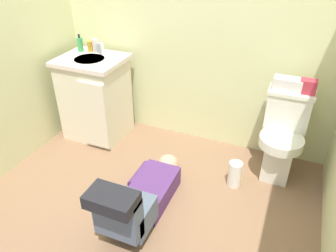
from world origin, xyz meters
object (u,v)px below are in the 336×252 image
Objects in this scene: bottle_white at (96,46)px; paper_towel_roll at (235,174)px; vanity_cabinet at (96,97)px; bottle_amber at (90,46)px; bottle_clear at (102,48)px; toiletry_bag at (308,86)px; soap_dispenser at (80,44)px; faucet at (98,48)px; tissue_box at (288,84)px; person_plumber at (141,197)px; toilet at (282,137)px.

paper_towel_roll is (1.52, -0.41, -0.77)m from bottle_white.
bottle_amber is at bearing 123.34° from vanity_cabinet.
bottle_clear is 0.47× the size of paper_towel_roll.
bottle_amber is at bearing 172.48° from bottle_clear.
toiletry_bag is at bearing 4.73° from vanity_cabinet.
toiletry_bag is at bearing 0.83° from soap_dispenser.
faucet is 0.81× the size of toiletry_bag.
paper_towel_roll is at bearing -121.88° from tissue_box.
toiletry_bag reaches higher than paper_towel_roll.
tissue_box is 0.15m from toiletry_bag.
bottle_clear is at bearing 74.11° from vanity_cabinet.
faucet is 1.74m from tissue_box.
vanity_cabinet is at bearing 170.27° from paper_towel_roll.
tissue_box is 0.96× the size of paper_towel_roll.
bottle_amber is at bearing 179.92° from toiletry_bag.
bottle_clear is (0.14, -0.02, 0.00)m from bottle_amber.
person_plumber is 10.58× the size of bottle_amber.
bottle_amber is at bearing 165.40° from paper_towel_roll.
toiletry_bag is 0.54× the size of paper_towel_roll.
toilet is at bearing 46.41° from person_plumber.
bottle_clear is (-0.87, 0.99, 0.70)m from person_plumber.
bottle_clear is 1.68m from paper_towel_roll.
soap_dispenser is 1.65× the size of bottle_amber.
toiletry_bag is at bearing 0.30° from faucet.
vanity_cabinet is 3.73× the size of tissue_box.
bottle_clear reaches higher than toilet.
person_plumber is 1.64m from soap_dispenser.
bottle_clear is at bearing 131.46° from person_plumber.
toiletry_bag is at bearing -0.03° from bottle_white.
paper_towel_roll is (1.44, -0.39, -0.76)m from bottle_clear.
bottle_white is at bearing 164.87° from paper_towel_roll.
paper_towel_roll is (1.48, -0.40, -0.76)m from faucet.
paper_towel_roll is at bearing -133.20° from toilet.
faucet is 0.60× the size of soap_dispenser.
vanity_cabinet is at bearing -56.66° from bottle_amber.
faucet reaches higher than tissue_box.
tissue_box reaches higher than person_plumber.
tissue_box is (1.74, 0.01, -0.07)m from faucet.
toiletry_bag reaches higher than toilet.
tissue_box is at bearing 0.55° from bottle_clear.
soap_dispenser is 1.88m from paper_towel_roll.
soap_dispenser reaches higher than paper_towel_roll.
bottle_amber is 0.15m from bottle_clear.
paper_towel_roll is at bearing -9.73° from vanity_cabinet.
toilet is 1.27m from person_plumber.
soap_dispenser is at bearing -176.61° from bottle_clear.
bottle_amber is (-1.99, 0.00, 0.07)m from toiletry_bag.
soap_dispenser is 1.27× the size of bottle_white.
soap_dispenser is at bearing -168.56° from bottle_white.
faucet is (-0.00, 0.15, 0.45)m from vanity_cabinet.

